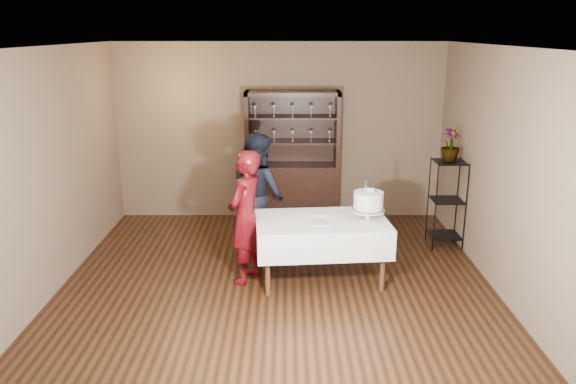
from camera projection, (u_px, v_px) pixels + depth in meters
name	position (u px, v px, depth m)	size (l,w,h in m)	color
floor	(277.00, 283.00, 6.60)	(5.00, 5.00, 0.00)	black
ceiling	(275.00, 46.00, 5.85)	(5.00, 5.00, 0.00)	white
back_wall	(279.00, 132.00, 8.63)	(5.00, 0.02, 2.70)	brown
wall_left	(51.00, 172.00, 6.23)	(0.02, 5.00, 2.70)	brown
wall_right	(501.00, 171.00, 6.23)	(0.02, 5.00, 2.70)	brown
china_hutch	(292.00, 179.00, 8.58)	(1.40, 0.48, 2.00)	black
plant_etagere	(447.00, 200.00, 7.58)	(0.42, 0.42, 1.20)	black
cake_table	(321.00, 234.00, 6.52)	(1.59, 1.06, 0.76)	white
woman	(246.00, 217.00, 6.47)	(0.57, 0.38, 1.57)	#3E0511
man	(258.00, 194.00, 7.26)	(0.79, 0.62, 1.63)	black
cake	(368.00, 202.00, 6.41)	(0.38, 0.38, 0.52)	beige
plate_near	(321.00, 223.00, 6.33)	(0.21, 0.21, 0.01)	beige
plate_far	(320.00, 214.00, 6.65)	(0.16, 0.16, 0.01)	beige
potted_plant	(451.00, 145.00, 7.40)	(0.24, 0.24, 0.43)	#4A6630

